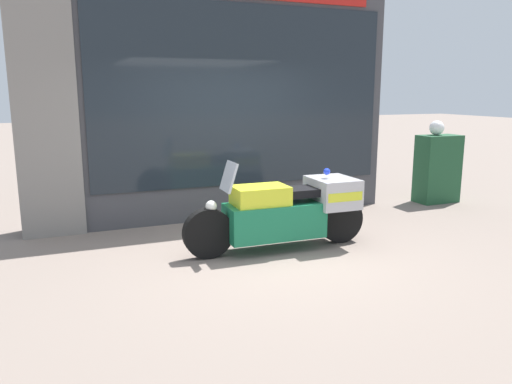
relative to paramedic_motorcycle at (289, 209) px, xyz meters
The scene contains 6 objects.
ground_plane 0.61m from the paramedic_motorcycle, 168.59° to the right, with size 60.00×60.00×0.00m, color gray.
shop_building 2.47m from the paramedic_motorcycle, 110.06° to the left, with size 5.80×0.55×3.75m.
window_display 1.97m from the paramedic_motorcycle, 89.27° to the left, with size 4.51×0.30×1.95m.
paramedic_motorcycle is the anchor object (origin of this frame).
utility_cabinet 4.00m from the paramedic_motorcycle, 21.53° to the left, with size 0.76×0.43×1.22m, color #1E4C2D.
white_helmet 4.05m from the paramedic_motorcycle, 22.34° to the left, with size 0.26×0.26×0.26m, color white.
Camera 1 is at (-2.42, -5.53, 2.01)m, focal length 35.00 mm.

